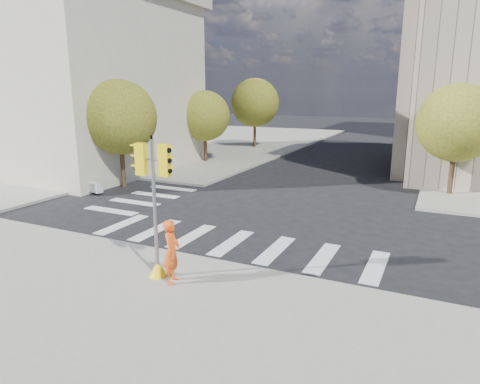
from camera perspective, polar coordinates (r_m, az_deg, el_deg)
name	(u,v)px	position (r m, az deg, el deg)	size (l,w,h in m)	color
ground	(255,229)	(18.39, 1.97, -4.90)	(160.00, 160.00, 0.00)	black
sidewalk_near	(37,380)	(10.29, -25.46, -21.70)	(30.00, 14.00, 0.15)	gray
sidewalk_far_left	(186,141)	(50.24, -7.15, 6.82)	(28.00, 40.00, 0.15)	gray
classical_building	(55,81)	(36.10, -23.44, 13.42)	(19.00, 15.00, 12.70)	beige
tree_lw_near	(120,117)	(26.60, -15.75, 9.54)	(4.40, 4.40, 6.41)	#382616
tree_lw_mid	(205,116)	(34.77, -4.71, 10.07)	(4.00, 4.00, 5.77)	#382616
tree_lw_far	(255,103)	(43.67, 2.01, 11.80)	(4.80, 4.80, 6.95)	#382616
tree_re_near	(457,123)	(26.07, 26.98, 8.20)	(4.20, 4.20, 6.16)	#382616
tree_re_mid	(455,109)	(38.04, 26.77, 9.88)	(4.60, 4.60, 6.66)	#382616
tree_re_far	(453,109)	(50.05, 26.56, 9.86)	(4.00, 4.00, 5.88)	#382616
lamp_near	(466,110)	(30.05, 27.94, 9.61)	(0.35, 0.18, 8.11)	black
lamp_far	(461,104)	(44.04, 27.38, 10.41)	(0.35, 0.18, 8.11)	black
traffic_signal	(155,219)	(13.14, -11.22, -3.59)	(1.08, 0.56, 4.37)	yellow
photographer	(172,252)	(12.94, -9.09, -7.86)	(0.71, 0.46, 1.94)	#F15516
planter_wall	(72,182)	(27.69, -21.54, 1.28)	(6.00, 0.40, 0.50)	silver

